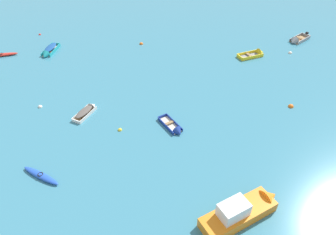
{
  "coord_description": "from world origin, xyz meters",
  "views": [
    {
      "loc": [
        -0.58,
        2.18,
        16.23
      ],
      "look_at": [
        0.0,
        22.35,
        0.15
      ],
      "focal_mm": 33.2,
      "sensor_mm": 36.0,
      "label": 1
    }
  ],
  "objects_px": {
    "mooring_buoy_between_boats_left": "(290,53)",
    "rowboat_turquoise_back_row_center": "(49,51)",
    "rowboat_deep_blue_back_row_left": "(175,129)",
    "mooring_buoy_trailing": "(40,107)",
    "rowboat_yellow_near_right": "(256,54)",
    "kayak_red_cluster_inner": "(2,55)",
    "mooring_buoy_near_foreground": "(141,44)",
    "mooring_buoy_between_boats_right": "(291,107)",
    "kayak_blue_far_left": "(41,175)",
    "rowboat_grey_foreground_center": "(296,41)",
    "rowboat_white_back_row_right": "(87,110)",
    "mooring_buoy_far_field": "(40,35)",
    "mooring_buoy_midfield": "(120,130)",
    "motor_launch_orange_far_back": "(243,210)"
  },
  "relations": [
    {
      "from": "rowboat_deep_blue_back_row_left",
      "to": "mooring_buoy_midfield",
      "type": "height_order",
      "value": "rowboat_deep_blue_back_row_left"
    },
    {
      "from": "mooring_buoy_trailing",
      "to": "mooring_buoy_between_boats_left",
      "type": "bearing_deg",
      "value": 20.59
    },
    {
      "from": "mooring_buoy_between_boats_left",
      "to": "mooring_buoy_near_foreground",
      "type": "bearing_deg",
      "value": 170.5
    },
    {
      "from": "mooring_buoy_between_boats_left",
      "to": "rowboat_deep_blue_back_row_left",
      "type": "bearing_deg",
      "value": -136.55
    },
    {
      "from": "rowboat_grey_foreground_center",
      "to": "rowboat_white_back_row_right",
      "type": "height_order",
      "value": "rowboat_grey_foreground_center"
    },
    {
      "from": "kayak_red_cluster_inner",
      "to": "kayak_blue_far_left",
      "type": "height_order",
      "value": "kayak_red_cluster_inner"
    },
    {
      "from": "mooring_buoy_far_field",
      "to": "mooring_buoy_between_boats_right",
      "type": "xyz_separation_m",
      "value": [
        26.53,
        -16.04,
        0.0
      ]
    },
    {
      "from": "mooring_buoy_between_boats_left",
      "to": "rowboat_turquoise_back_row_center",
      "type": "bearing_deg",
      "value": 178.37
    },
    {
      "from": "rowboat_deep_blue_back_row_left",
      "to": "mooring_buoy_trailing",
      "type": "height_order",
      "value": "rowboat_deep_blue_back_row_left"
    },
    {
      "from": "kayak_blue_far_left",
      "to": "rowboat_grey_foreground_center",
      "type": "distance_m",
      "value": 32.07
    },
    {
      "from": "mooring_buoy_far_field",
      "to": "rowboat_yellow_near_right",
      "type": "bearing_deg",
      "value": -13.67
    },
    {
      "from": "rowboat_turquoise_back_row_center",
      "to": "motor_launch_orange_far_back",
      "type": "height_order",
      "value": "motor_launch_orange_far_back"
    },
    {
      "from": "kayak_red_cluster_inner",
      "to": "motor_launch_orange_far_back",
      "type": "xyz_separation_m",
      "value": [
        22.41,
        -21.14,
        0.38
      ]
    },
    {
      "from": "mooring_buoy_near_foreground",
      "to": "mooring_buoy_between_boats_right",
      "type": "bearing_deg",
      "value": -43.58
    },
    {
      "from": "rowboat_yellow_near_right",
      "to": "mooring_buoy_near_foreground",
      "type": "height_order",
      "value": "rowboat_yellow_near_right"
    },
    {
      "from": "rowboat_deep_blue_back_row_left",
      "to": "kayak_blue_far_left",
      "type": "relative_size",
      "value": 0.94
    },
    {
      "from": "mooring_buoy_far_field",
      "to": "kayak_blue_far_left",
      "type": "bearing_deg",
      "value": -73.51
    },
    {
      "from": "mooring_buoy_between_boats_left",
      "to": "mooring_buoy_between_boats_right",
      "type": "xyz_separation_m",
      "value": [
        -3.38,
        -10.11,
        0.0
      ]
    },
    {
      "from": "rowboat_deep_blue_back_row_left",
      "to": "mooring_buoy_near_foreground",
      "type": "distance_m",
      "value": 16.16
    },
    {
      "from": "mooring_buoy_between_boats_right",
      "to": "rowboat_yellow_near_right",
      "type": "bearing_deg",
      "value": 93.56
    },
    {
      "from": "kayak_blue_far_left",
      "to": "rowboat_turquoise_back_row_center",
      "type": "bearing_deg",
      "value": 103.43
    },
    {
      "from": "rowboat_white_back_row_right",
      "to": "mooring_buoy_between_boats_right",
      "type": "height_order",
      "value": "rowboat_white_back_row_right"
    },
    {
      "from": "rowboat_turquoise_back_row_center",
      "to": "motor_launch_orange_far_back",
      "type": "distance_m",
      "value": 27.75
    },
    {
      "from": "motor_launch_orange_far_back",
      "to": "kayak_blue_far_left",
      "type": "bearing_deg",
      "value": 165.39
    },
    {
      "from": "mooring_buoy_trailing",
      "to": "rowboat_deep_blue_back_row_left",
      "type": "bearing_deg",
      "value": -16.48
    },
    {
      "from": "kayak_blue_far_left",
      "to": "mooring_buoy_between_boats_left",
      "type": "bearing_deg",
      "value": 37.36
    },
    {
      "from": "rowboat_yellow_near_right",
      "to": "mooring_buoy_near_foreground",
      "type": "relative_size",
      "value": 7.38
    },
    {
      "from": "kayak_red_cluster_inner",
      "to": "mooring_buoy_trailing",
      "type": "distance_m",
      "value": 12.05
    },
    {
      "from": "mooring_buoy_trailing",
      "to": "rowboat_yellow_near_right",
      "type": "bearing_deg",
      "value": 23.16
    },
    {
      "from": "kayak_red_cluster_inner",
      "to": "motor_launch_orange_far_back",
      "type": "relative_size",
      "value": 0.63
    },
    {
      "from": "rowboat_deep_blue_back_row_left",
      "to": "kayak_red_cluster_inner",
      "type": "xyz_separation_m",
      "value": [
        -18.73,
        13.21,
        0.02
      ]
    },
    {
      "from": "mooring_buoy_near_foreground",
      "to": "mooring_buoy_trailing",
      "type": "distance_m",
      "value": 14.94
    },
    {
      "from": "rowboat_deep_blue_back_row_left",
      "to": "mooring_buoy_near_foreground",
      "type": "bearing_deg",
      "value": 101.74
    },
    {
      "from": "rowboat_deep_blue_back_row_left",
      "to": "rowboat_yellow_near_right",
      "type": "xyz_separation_m",
      "value": [
        9.72,
        12.6,
        0.03
      ]
    },
    {
      "from": "rowboat_yellow_near_right",
      "to": "kayak_blue_far_left",
      "type": "bearing_deg",
      "value": -137.9
    },
    {
      "from": "kayak_red_cluster_inner",
      "to": "mooring_buoy_midfield",
      "type": "relative_size",
      "value": 9.91
    },
    {
      "from": "mooring_buoy_far_field",
      "to": "mooring_buoy_between_boats_right",
      "type": "relative_size",
      "value": 0.65
    },
    {
      "from": "rowboat_yellow_near_right",
      "to": "mooring_buoy_trailing",
      "type": "distance_m",
      "value": 23.27
    },
    {
      "from": "rowboat_grey_foreground_center",
      "to": "mooring_buoy_near_foreground",
      "type": "xyz_separation_m",
      "value": [
        -18.72,
        -0.08,
        -0.17
      ]
    },
    {
      "from": "rowboat_grey_foreground_center",
      "to": "mooring_buoy_midfield",
      "type": "relative_size",
      "value": 9.36
    },
    {
      "from": "kayak_blue_far_left",
      "to": "mooring_buoy_near_foreground",
      "type": "distance_m",
      "value": 21.23
    },
    {
      "from": "kayak_red_cluster_inner",
      "to": "rowboat_turquoise_back_row_center",
      "type": "bearing_deg",
      "value": 6.09
    },
    {
      "from": "rowboat_deep_blue_back_row_left",
      "to": "mooring_buoy_midfield",
      "type": "relative_size",
      "value": 8.07
    },
    {
      "from": "kayak_blue_far_left",
      "to": "mooring_buoy_between_boats_left",
      "type": "height_order",
      "value": "kayak_blue_far_left"
    },
    {
      "from": "rowboat_yellow_near_right",
      "to": "mooring_buoy_midfield",
      "type": "relative_size",
      "value": 9.7
    },
    {
      "from": "kayak_blue_far_left",
      "to": "rowboat_turquoise_back_row_center",
      "type": "height_order",
      "value": "rowboat_turquoise_back_row_center"
    },
    {
      "from": "rowboat_white_back_row_right",
      "to": "mooring_buoy_trailing",
      "type": "distance_m",
      "value": 4.4
    },
    {
      "from": "rowboat_turquoise_back_row_center",
      "to": "rowboat_white_back_row_right",
      "type": "bearing_deg",
      "value": -60.69
    },
    {
      "from": "kayak_blue_far_left",
      "to": "rowboat_grey_foreground_center",
      "type": "xyz_separation_m",
      "value": [
        24.69,
        20.46,
        0.03
      ]
    },
    {
      "from": "kayak_blue_far_left",
      "to": "motor_launch_orange_far_back",
      "type": "xyz_separation_m",
      "value": [
        12.94,
        -3.37,
        0.39
      ]
    }
  ]
}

